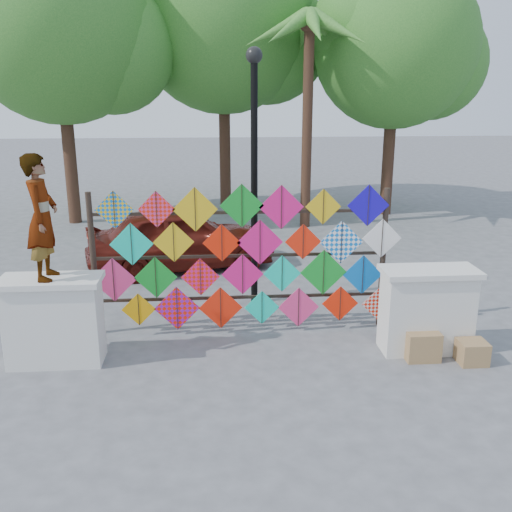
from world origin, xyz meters
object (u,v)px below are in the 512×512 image
lamppost (254,155)px  sedan (181,238)px  kite_rack (246,259)px  vendor_woman (42,217)px

lamppost → sedan: bearing=122.9°
kite_rack → vendor_woman: size_ratio=2.86×
sedan → kite_rack: bearing=-174.8°
lamppost → vendor_woman: bearing=-143.9°
kite_rack → vendor_woman: vendor_woman is taller
sedan → lamppost: (1.43, -2.21, 2.00)m
kite_rack → sedan: 3.72m
vendor_woman → lamppost: 3.77m
kite_rack → lamppost: lamppost is taller
vendor_woman → lamppost: size_ratio=0.38×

